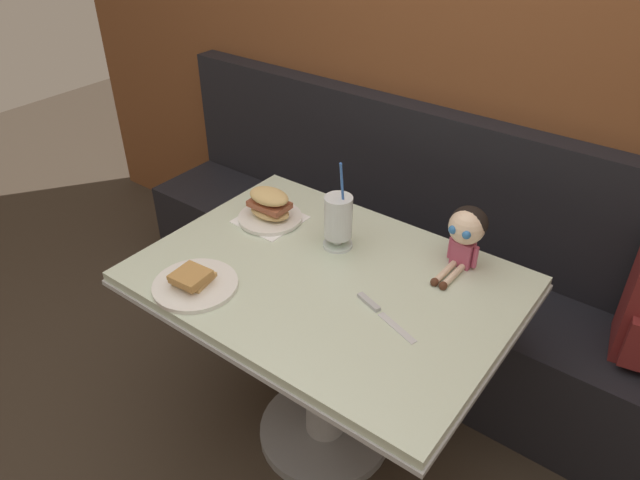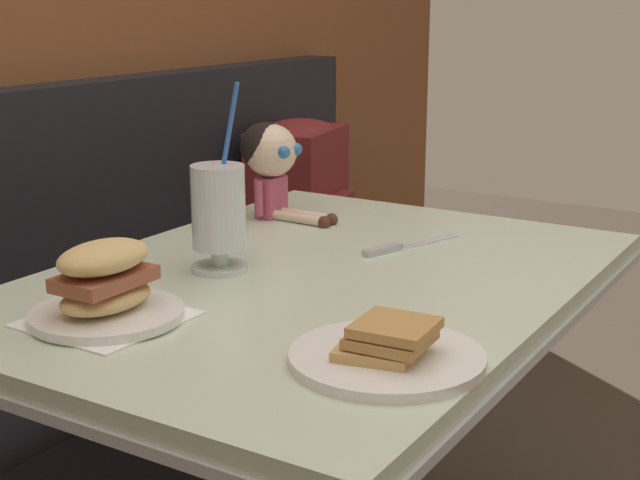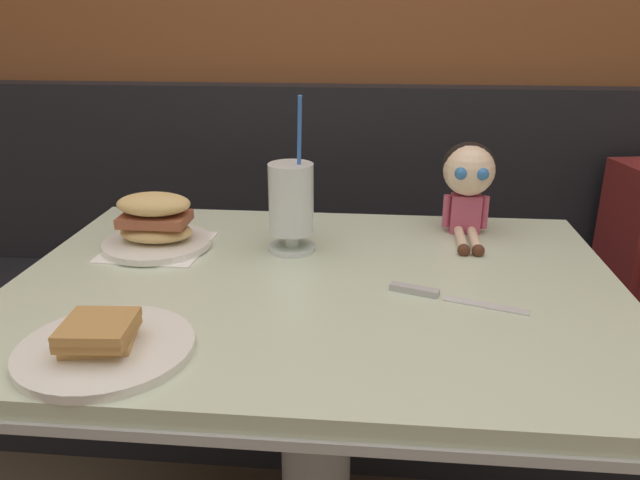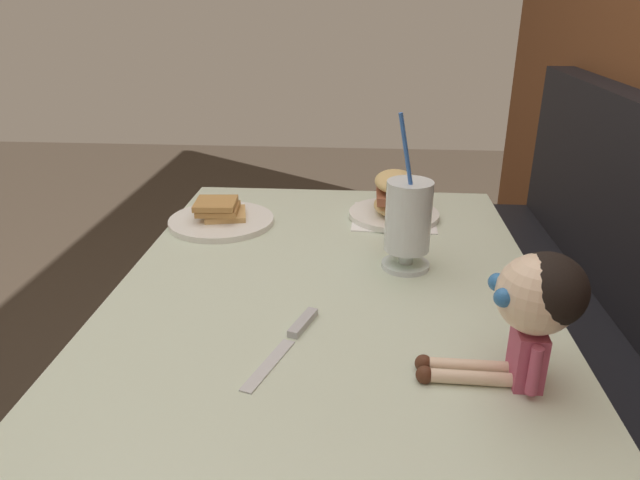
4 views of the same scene
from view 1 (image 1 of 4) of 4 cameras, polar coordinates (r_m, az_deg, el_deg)
name	(u,v)px [view 1 (image 1 of 4)]	position (r m, az deg, el deg)	size (l,w,h in m)	color
ground_plane	(295,467)	(2.22, -2.48, -21.11)	(8.00, 8.00, 0.00)	#382D23
wood_panel_wall	(472,54)	(2.26, 14.53, 17.05)	(4.40, 0.08, 2.40)	brown
booth_bench	(417,281)	(2.46, 9.32, -3.93)	(2.60, 0.48, 1.00)	black
diner_table	(326,324)	(1.90, 0.57, -8.11)	(1.11, 0.81, 0.74)	beige
toast_plate	(194,283)	(1.76, -12.05, -4.07)	(0.25, 0.25, 0.06)	white
milkshake_glass	(338,219)	(1.85, 1.78, 2.00)	(0.10, 0.10, 0.31)	silver
sandwich_plate	(270,208)	(2.02, -4.89, 3.07)	(0.22, 0.22, 0.12)	white
butter_knife	(376,309)	(1.66, 5.47, -6.65)	(0.23, 0.09, 0.01)	silver
seated_doll	(467,230)	(1.80, 13.99, 0.98)	(0.11, 0.22, 0.20)	#B74C6B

